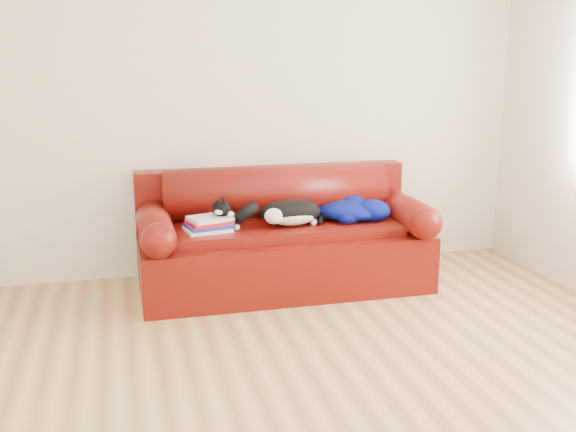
% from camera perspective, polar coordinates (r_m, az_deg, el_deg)
% --- Properties ---
extents(ground, '(4.50, 4.50, 0.00)m').
position_cam_1_polar(ground, '(3.72, 2.28, -13.78)').
color(ground, olive).
rests_on(ground, ground).
extents(room_shell, '(4.52, 4.02, 2.61)m').
position_cam_1_polar(room_shell, '(3.35, 4.55, 12.81)').
color(room_shell, beige).
rests_on(room_shell, ground).
extents(sofa_base, '(2.10, 0.90, 0.50)m').
position_cam_1_polar(sofa_base, '(5.02, -0.41, -3.40)').
color(sofa_base, '#370E02').
rests_on(sofa_base, ground).
extents(sofa_back, '(2.10, 1.01, 0.88)m').
position_cam_1_polar(sofa_back, '(5.16, -1.06, 0.60)').
color(sofa_back, '#370E02').
rests_on(sofa_back, ground).
extents(book_stack, '(0.34, 0.29, 0.10)m').
position_cam_1_polar(book_stack, '(4.72, -6.71, -0.67)').
color(book_stack, white).
rests_on(book_stack, sofa_base).
extents(cat, '(0.64, 0.41, 0.23)m').
position_cam_1_polar(cat, '(4.82, 0.20, 0.23)').
color(cat, black).
rests_on(cat, sofa_base).
extents(blanket, '(0.54, 0.48, 0.16)m').
position_cam_1_polar(blanket, '(5.04, 5.47, 0.55)').
color(blanket, '#020840').
rests_on(blanket, sofa_base).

